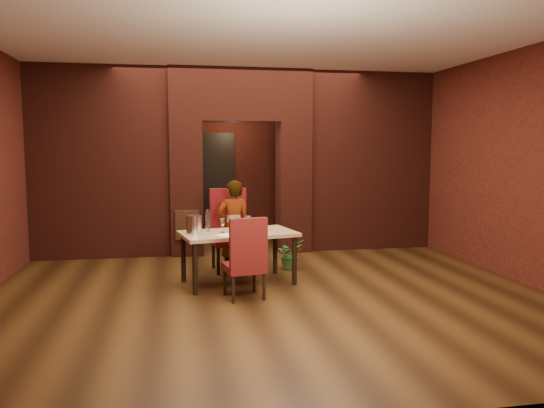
{
  "coord_description": "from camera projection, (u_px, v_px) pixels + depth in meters",
  "views": [
    {
      "loc": [
        -1.16,
        -7.25,
        1.85
      ],
      "look_at": [
        0.19,
        0.0,
        1.06
      ],
      "focal_mm": 35.0,
      "sensor_mm": 36.0,
      "label": 1
    }
  ],
  "objects": [
    {
      "name": "wall_front",
      "position": [
        356.0,
        187.0,
        3.42
      ],
      "size": [
        7.0,
        0.04,
        3.2
      ],
      "primitive_type": "cube",
      "color": "maroon",
      "rests_on": "ground"
    },
    {
      "name": "tasting_sheet",
      "position": [
        229.0,
        235.0,
        6.94
      ],
      "size": [
        0.39,
        0.37,
        0.0
      ],
      "primitive_type": "cube",
      "rotation": [
        0.0,
        0.0,
        0.6
      ],
      "color": "white",
      "rests_on": "dining_table"
    },
    {
      "name": "wine_glass_c",
      "position": [
        248.0,
        224.0,
        7.19
      ],
      "size": [
        0.09,
        0.09,
        0.21
      ],
      "primitive_type": null,
      "color": "white",
      "rests_on": "dining_table"
    },
    {
      "name": "water_bottle",
      "position": [
        208.0,
        220.0,
        7.24
      ],
      "size": [
        0.07,
        0.07,
        0.3
      ],
      "primitive_type": "cylinder",
      "color": "silver",
      "rests_on": "dining_table"
    },
    {
      "name": "potted_plant",
      "position": [
        290.0,
        254.0,
        8.11
      ],
      "size": [
        0.53,
        0.51,
        0.46
      ],
      "primitive_type": "imported",
      "rotation": [
        0.0,
        0.0,
        0.49
      ],
      "color": "#336A29",
      "rests_on": "ground"
    },
    {
      "name": "ceiling",
      "position": [
        258.0,
        47.0,
        7.16
      ],
      "size": [
        7.0,
        8.0,
        0.04
      ],
      "primitive_type": "cube",
      "color": "silver",
      "rests_on": "ground"
    },
    {
      "name": "wing_wall_left",
      "position": [
        100.0,
        163.0,
        8.85
      ],
      "size": [
        2.28,
        0.35,
        3.2
      ],
      "primitive_type": "cube",
      "color": "maroon",
      "rests_on": "ground"
    },
    {
      "name": "chair_far",
      "position": [
        231.0,
        230.0,
        7.96
      ],
      "size": [
        0.6,
        0.6,
        1.23
      ],
      "primitive_type": "cube",
      "rotation": [
        0.0,
        0.0,
        0.08
      ],
      "color": "maroon",
      "rests_on": "ground"
    },
    {
      "name": "floor",
      "position": [
        259.0,
        279.0,
        7.5
      ],
      "size": [
        8.0,
        8.0,
        0.0
      ],
      "primitive_type": "plane",
      "color": "#402610",
      "rests_on": "ground"
    },
    {
      "name": "person_seated",
      "position": [
        233.0,
        226.0,
        7.85
      ],
      "size": [
        0.54,
        0.39,
        1.38
      ],
      "primitive_type": "imported",
      "rotation": [
        0.0,
        0.0,
        3.28
      ],
      "color": "white",
      "rests_on": "ground"
    },
    {
      "name": "rear_door",
      "position": [
        210.0,
        186.0,
        11.17
      ],
      "size": [
        0.9,
        0.08,
        2.1
      ],
      "primitive_type": "cube",
      "color": "black",
      "rests_on": "ground"
    },
    {
      "name": "wall_right",
      "position": [
        488.0,
        164.0,
        7.96
      ],
      "size": [
        0.04,
        8.0,
        3.2
      ],
      "primitive_type": "cube",
      "color": "maroon",
      "rests_on": "ground"
    },
    {
      "name": "wine_glass_a",
      "position": [
        223.0,
        225.0,
        7.15
      ],
      "size": [
        0.08,
        0.08,
        0.19
      ],
      "primitive_type": null,
      "color": "white",
      "rests_on": "dining_table"
    },
    {
      "name": "vent_panel",
      "position": [
        187.0,
        225.0,
        8.93
      ],
      "size": [
        0.4,
        0.03,
        0.5
      ],
      "primitive_type": "cube",
      "color": "#AA5931",
      "rests_on": "ground"
    },
    {
      "name": "wine_bucket",
      "position": [
        194.0,
        225.0,
        7.02
      ],
      "size": [
        0.2,
        0.2,
        0.25
      ],
      "primitive_type": "cylinder",
      "color": "silver",
      "rests_on": "dining_table"
    },
    {
      "name": "pillar_right",
      "position": [
        293.0,
        187.0,
        9.5
      ],
      "size": [
        0.55,
        0.55,
        2.3
      ],
      "primitive_type": "cube",
      "color": "maroon",
      "rests_on": "ground"
    },
    {
      "name": "chair_near",
      "position": [
        244.0,
        257.0,
        6.51
      ],
      "size": [
        0.53,
        0.53,
        1.02
      ],
      "primitive_type": "cube",
      "rotation": [
        0.0,
        0.0,
        3.3
      ],
      "color": "maroon",
      "rests_on": "ground"
    },
    {
      "name": "wing_wall_right",
      "position": [
        368.0,
        161.0,
        9.71
      ],
      "size": [
        2.28,
        0.35,
        3.2
      ],
      "primitive_type": "cube",
      "color": "maroon",
      "rests_on": "ground"
    },
    {
      "name": "lintel",
      "position": [
        240.0,
        95.0,
        9.16
      ],
      "size": [
        2.45,
        0.55,
        0.9
      ],
      "primitive_type": "cube",
      "color": "maroon",
      "rests_on": "ground"
    },
    {
      "name": "pillar_left",
      "position": [
        186.0,
        188.0,
        9.16
      ],
      "size": [
        0.55,
        0.55,
        2.3
      ],
      "primitive_type": "cube",
      "color": "maroon",
      "rests_on": "ground"
    },
    {
      "name": "dining_table",
      "position": [
        238.0,
        258.0,
        7.23
      ],
      "size": [
        1.65,
        1.12,
        0.71
      ],
      "primitive_type": "cube",
      "rotation": [
        0.0,
        0.0,
        0.19
      ],
      "color": "tan",
      "rests_on": "ground"
    },
    {
      "name": "wall_back",
      "position": [
        229.0,
        160.0,
        11.24
      ],
      "size": [
        7.0,
        0.04,
        3.2
      ],
      "primitive_type": "cube",
      "color": "maroon",
      "rests_on": "ground"
    },
    {
      "name": "wine_glass_b",
      "position": [
        238.0,
        225.0,
        7.14
      ],
      "size": [
        0.08,
        0.08,
        0.21
      ],
      "primitive_type": null,
      "color": "white",
      "rests_on": "dining_table"
    },
    {
      "name": "rear_door_frame",
      "position": [
        211.0,
        186.0,
        11.13
      ],
      "size": [
        1.02,
        0.04,
        2.22
      ],
      "primitive_type": "cube",
      "color": "black",
      "rests_on": "ground"
    }
  ]
}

